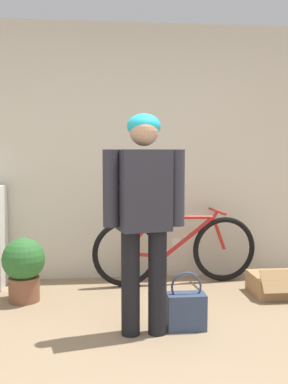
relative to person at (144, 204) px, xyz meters
name	(u,v)px	position (x,y,z in m)	size (l,w,h in m)	color
wall_back	(124,153)	(-0.06, 1.52, 0.36)	(8.00, 0.07, 2.60)	beige
person	(144,204)	(0.00, 0.00, 0.00)	(0.58, 0.30, 1.57)	black
bicycle	(176,249)	(0.44, 1.20, -0.59)	(1.66, 0.46, 0.73)	black
handbag	(186,310)	(0.32, 0.06, -0.80)	(0.28, 0.16, 0.43)	#334260
cardboard_box	(281,284)	(1.34, 0.77, -0.84)	(0.54, 0.47, 0.27)	#A87F51
potted_plant	(24,266)	(-0.98, 0.81, -0.63)	(0.37, 0.37, 0.56)	brown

